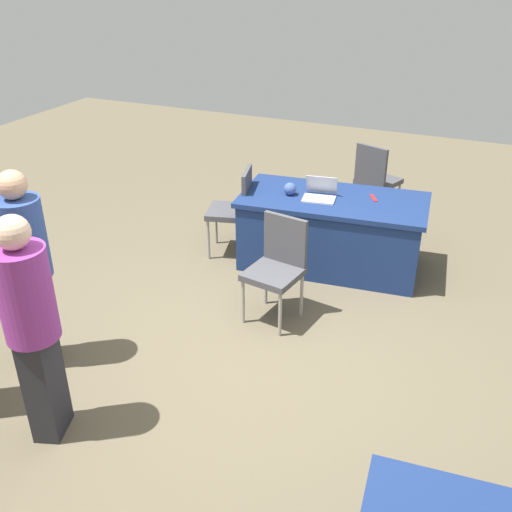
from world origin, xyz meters
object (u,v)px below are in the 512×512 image
(person_attendee_standing, at_px, (31,321))
(scissors_red, at_px, (374,198))
(table_foreground, at_px, (331,231))
(laptop_silver, at_px, (320,195))
(person_attendee_browsing, at_px, (28,262))
(yarn_ball, at_px, (290,189))
(chair_near_front, at_px, (277,263))
(chair_aisle, at_px, (235,206))
(chair_tucked_left, at_px, (376,177))

(person_attendee_standing, bearing_deg, scissors_red, 137.69)
(table_foreground, relative_size, laptop_silver, 5.48)
(person_attendee_browsing, xyz_separation_m, yarn_ball, (-1.20, -2.39, -0.08))
(table_foreground, bearing_deg, scissors_red, -158.17)
(chair_near_front, distance_m, scissors_red, 1.41)
(table_foreground, distance_m, person_attendee_browsing, 3.03)
(laptop_silver, distance_m, yarn_ball, 0.31)
(table_foreground, height_order, yarn_ball, yarn_ball)
(person_attendee_standing, distance_m, scissors_red, 3.55)
(table_foreground, bearing_deg, yarn_ball, 13.02)
(laptop_silver, relative_size, yarn_ball, 2.80)
(person_attendee_browsing, relative_size, laptop_silver, 4.54)
(chair_near_front, relative_size, person_attendee_standing, 0.58)
(chair_aisle, bearing_deg, person_attendee_browsing, 150.77)
(chair_tucked_left, height_order, scissors_red, chair_tucked_left)
(scissors_red, bearing_deg, yarn_ball, -100.91)
(table_foreground, xyz_separation_m, laptop_silver, (0.13, 0.07, 0.42))
(table_foreground, height_order, scissors_red, scissors_red)
(chair_tucked_left, bearing_deg, scissors_red, -58.07)
(chair_tucked_left, relative_size, yarn_ball, 7.46)
(table_foreground, height_order, person_attendee_standing, person_attendee_standing)
(chair_near_front, bearing_deg, chair_tucked_left, -87.17)
(person_attendee_standing, bearing_deg, person_attendee_browsing, -154.68)
(scissors_red, bearing_deg, chair_tucked_left, 163.37)
(table_foreground, relative_size, person_attendee_browsing, 1.21)
(chair_aisle, relative_size, yarn_ball, 7.52)
(yarn_ball, bearing_deg, scissors_red, -162.81)
(table_foreground, height_order, person_attendee_browsing, person_attendee_browsing)
(chair_near_front, height_order, yarn_ball, chair_near_front)
(yarn_ball, bearing_deg, table_foreground, -166.98)
(person_attendee_standing, height_order, scissors_red, person_attendee_standing)
(person_attendee_standing, height_order, person_attendee_browsing, person_attendee_standing)
(table_foreground, xyz_separation_m, chair_aisle, (1.03, 0.16, 0.17))
(chair_near_front, relative_size, person_attendee_browsing, 0.58)
(laptop_silver, xyz_separation_m, yarn_ball, (0.31, 0.03, 0.02))
(chair_tucked_left, distance_m, yarn_ball, 1.57)
(table_foreground, distance_m, chair_aisle, 1.05)
(person_attendee_standing, xyz_separation_m, yarn_ball, (-0.60, -3.00, -0.09))
(chair_tucked_left, bearing_deg, laptop_silver, -79.83)
(person_attendee_browsing, bearing_deg, laptop_silver, 101.29)
(chair_aisle, bearing_deg, table_foreground, -95.95)
(scissors_red, bearing_deg, laptop_silver, -94.70)
(person_attendee_standing, bearing_deg, chair_tucked_left, 146.43)
(chair_tucked_left, relative_size, person_attendee_standing, 0.58)
(table_foreground, bearing_deg, chair_tucked_left, -95.43)
(chair_aisle, xyz_separation_m, laptop_silver, (-0.90, -0.09, 0.24))
(chair_near_front, distance_m, person_attendee_standing, 2.19)
(yarn_ball, bearing_deg, chair_near_front, 105.22)
(laptop_silver, bearing_deg, person_attendee_standing, 64.61)
(chair_aisle, height_order, person_attendee_browsing, person_attendee_browsing)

